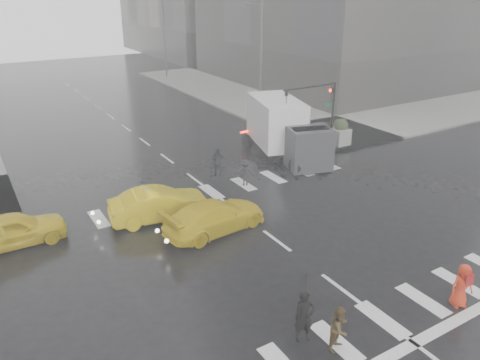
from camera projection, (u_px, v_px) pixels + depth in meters
ground at (277, 241)px, 20.12m from camera, size 120.00×120.00×0.00m
sidewalk_ne at (340, 103)px, 43.21m from camera, size 35.00×35.00×0.15m
road_markings at (277, 241)px, 20.12m from camera, size 18.00×48.00×0.01m
traffic_signal_pole at (321, 104)px, 29.50m from camera, size 4.45×0.42×4.50m
street_lamp_near at (260, 55)px, 37.60m from camera, size 2.15×0.22×9.00m
street_lamp_far at (163, 34)px, 53.38m from camera, size 2.15×0.22×9.00m
planter_west at (293, 142)px, 29.56m from camera, size 1.10×1.10×1.80m
planter_mid at (317, 137)px, 30.51m from camera, size 1.10×1.10×1.80m
planter_east at (340, 132)px, 31.46m from camera, size 1.10×1.10×1.80m
pedestrian_black at (306, 297)px, 13.93m from camera, size 1.22×1.23×2.43m
pedestrian_brown at (340, 328)px, 13.91m from camera, size 0.88×0.79×1.49m
pedestrian_orange at (462, 285)px, 15.78m from camera, size 0.91×0.75×1.60m
pedestrian_far_a at (218, 162)px, 26.63m from camera, size 1.10×0.82×1.69m
pedestrian_far_b at (245, 172)px, 25.42m from camera, size 1.09×0.85×1.49m
taxi_front at (13, 230)px, 19.53m from camera, size 4.25×1.75×1.44m
taxi_mid at (159, 204)px, 21.71m from camera, size 4.76×2.24×1.51m
taxi_rear at (215, 216)px, 20.72m from camera, size 4.47×2.47×1.40m
box_truck at (284, 128)px, 29.07m from camera, size 2.54×6.78×3.60m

